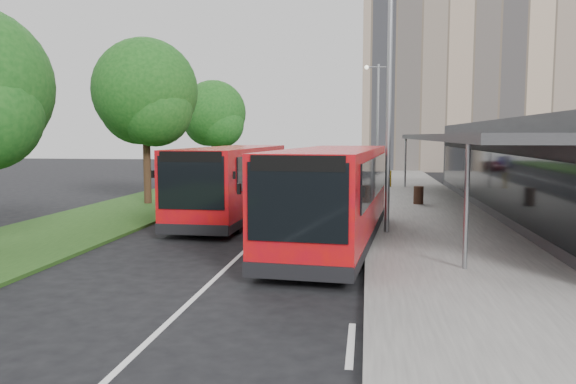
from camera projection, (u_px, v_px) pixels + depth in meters
name	position (u px, v px, depth m)	size (l,w,h in m)	color
ground	(252.00, 244.00, 17.41)	(120.00, 120.00, 0.00)	black
pavement	(405.00, 187.00, 36.28)	(5.00, 80.00, 0.15)	slate
grass_verge	(210.00, 185.00, 38.08)	(5.00, 80.00, 0.10)	#1C4014
lane_centre_line	(305.00, 194.00, 32.19)	(0.12, 70.00, 0.01)	silver
kerb_dashes	(363.00, 189.00, 35.67)	(0.12, 56.00, 0.01)	silver
office_block	(474.00, 79.00, 55.94)	(22.00, 12.00, 18.00)	tan
station_building	(543.00, 167.00, 23.58)	(7.70, 26.00, 4.00)	#2B2B2D
tree_mid	(146.00, 98.00, 26.79)	(4.97, 4.97, 7.99)	#362415
tree_far	(214.00, 117.00, 38.66)	(4.48, 4.48, 7.16)	#362415
lamp_post_near	(386.00, 94.00, 18.34)	(1.44, 0.28, 8.00)	gray
lamp_post_far	(377.00, 116.00, 38.04)	(1.44, 0.28, 8.00)	gray
bus_main	(333.00, 196.00, 17.18)	(3.58, 10.69, 2.97)	red
bus_second	(233.00, 182.00, 22.70)	(2.90, 10.33, 2.90)	red
litter_bin	(418.00, 195.00, 26.46)	(0.46, 0.46, 0.84)	#331F15
bollard	(390.00, 179.00, 35.35)	(0.16, 0.16, 1.02)	yellow
car_near	(346.00, 165.00, 55.16)	(1.25, 3.10, 1.06)	#4F0B19
car_far	(327.00, 161.00, 61.31)	(1.27, 3.64, 1.20)	navy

